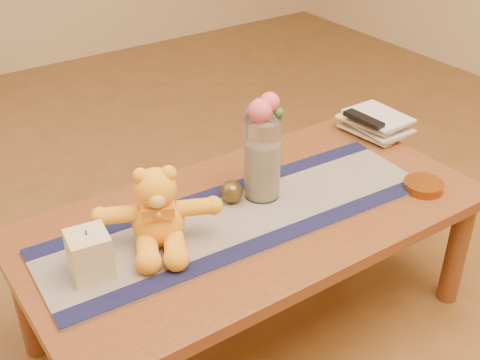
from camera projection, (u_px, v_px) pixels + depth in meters
floor at (252, 322)px, 2.08m from camera, size 5.50×5.50×0.00m
coffee_table_top at (254, 218)px, 1.85m from camera, size 1.40×0.70×0.04m
table_leg_fr at (457, 251)px, 2.08m from camera, size 0.07×0.07×0.41m
table_leg_bl at (26, 302)px, 1.87m from camera, size 0.07×0.07×0.41m
table_leg_br at (340, 178)px, 2.49m from camera, size 0.07×0.07×0.41m
persian_runner at (241, 217)px, 1.82m from camera, size 1.22×0.41×0.01m
runner_border_near at (268, 241)px, 1.71m from camera, size 1.20×0.12×0.00m
runner_border_far at (216, 193)px, 1.92m from camera, size 1.20×0.12×0.00m
teddy_bear at (157, 207)px, 1.66m from camera, size 0.41×0.38×0.22m
pillar_candle at (89, 254)px, 1.56m from camera, size 0.11×0.11×0.12m
candle_wick at (86, 233)px, 1.53m from camera, size 0.00×0.00×0.01m
glass_vase at (262, 158)px, 1.84m from camera, size 0.11×0.11×0.26m
potpourri_fill at (262, 170)px, 1.86m from camera, size 0.09×0.09×0.18m
rose_left at (260, 111)px, 1.74m from camera, size 0.07×0.07×0.07m
rose_right at (270, 102)px, 1.77m from camera, size 0.06×0.06×0.06m
blue_flower_back at (259, 105)px, 1.79m from camera, size 0.04×0.04×0.04m
blue_flower_side at (251, 113)px, 1.77m from camera, size 0.04×0.04×0.04m
leaf_sprig at (279, 113)px, 1.77m from camera, size 0.03×0.03×0.03m
bronze_ball at (232, 192)px, 1.86m from camera, size 0.08×0.08×0.07m
book_bottom at (360, 137)px, 2.24m from camera, size 0.19×0.24×0.02m
book_lower at (362, 132)px, 2.23m from camera, size 0.17×0.23×0.02m
book_upper at (359, 127)px, 2.22m from camera, size 0.20×0.25×0.02m
book_top at (362, 122)px, 2.21m from camera, size 0.17×0.23×0.02m
tv_remote at (364, 119)px, 2.20m from camera, size 0.05×0.16×0.02m
amber_dish at (423, 186)px, 1.95m from camera, size 0.13×0.13×0.03m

